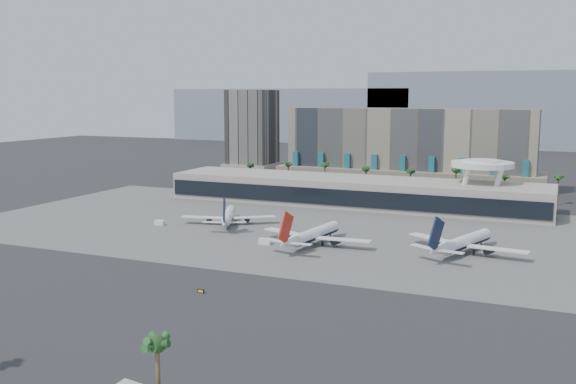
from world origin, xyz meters
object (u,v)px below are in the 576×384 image
at_px(airliner_left, 228,216).
at_px(taxiway_sign, 201,291).
at_px(airliner_centre, 313,234).
at_px(service_vehicle_a, 160,223).
at_px(airliner_right, 463,242).
at_px(service_vehicle_b, 265,241).

bearing_deg(airliner_left, taxiway_sign, -89.87).
relative_size(airliner_centre, service_vehicle_a, 10.65).
xyz_separation_m(airliner_right, taxiway_sign, (-54.78, -67.45, -3.16)).
height_order(service_vehicle_b, taxiway_sign, service_vehicle_b).
bearing_deg(airliner_centre, airliner_right, 17.82).
bearing_deg(service_vehicle_a, airliner_left, 24.75).
height_order(airliner_centre, taxiway_sign, airliner_centre).
height_order(airliner_centre, service_vehicle_a, airliner_centre).
bearing_deg(service_vehicle_a, service_vehicle_b, -14.85).
bearing_deg(airliner_left, service_vehicle_b, -65.52).
bearing_deg(airliner_left, airliner_centre, -47.67).
bearing_deg(taxiway_sign, airliner_right, 55.34).
bearing_deg(service_vehicle_b, airliner_left, 129.31).
xyz_separation_m(airliner_centre, service_vehicle_a, (-65.47, 7.48, -2.64)).
bearing_deg(taxiway_sign, airliner_left, 118.27).
height_order(airliner_right, taxiway_sign, airliner_right).
distance_m(airliner_left, airliner_centre, 45.85).
distance_m(airliner_centre, service_vehicle_b, 16.19).
relative_size(airliner_left, service_vehicle_b, 9.23).
relative_size(airliner_left, taxiway_sign, 16.96).
xyz_separation_m(airliner_centre, taxiway_sign, (-7.43, -59.39, -3.12)).
bearing_deg(airliner_right, service_vehicle_b, -148.68).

